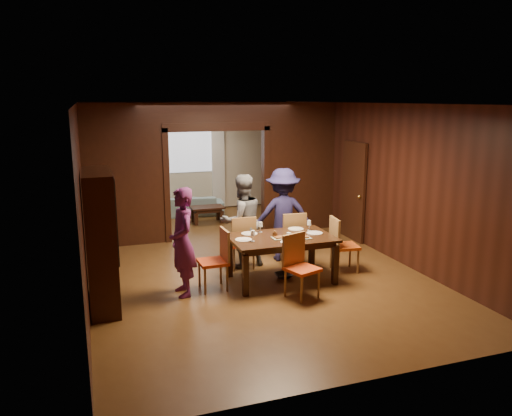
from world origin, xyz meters
name	(u,v)px	position (x,y,z in m)	size (l,w,h in m)	color
floor	(239,258)	(0.00, 0.00, 0.00)	(9.00, 9.00, 0.00)	#583718
ceiling	(238,103)	(0.00, 0.00, 2.90)	(5.50, 9.00, 0.02)	silver
room_walls	(214,167)	(0.00, 1.89, 1.51)	(5.52, 9.01, 2.90)	black
person_purple	(182,242)	(-1.34, -1.43, 0.84)	(0.61, 0.40, 1.68)	#64225F
person_grey	(242,221)	(-0.09, -0.44, 0.84)	(0.82, 0.64, 1.68)	slate
person_navy	(283,215)	(0.75, -0.33, 0.87)	(1.12, 0.64, 1.74)	#1C1A41
sofa	(190,206)	(-0.18, 3.85, 0.25)	(1.73, 0.68, 0.51)	#80A1A8
serving_bowl	(284,232)	(0.40, -1.26, 0.80)	(0.30, 0.30, 0.07)	black
dining_table	(281,259)	(0.31, -1.36, 0.38)	(1.70, 1.05, 0.76)	black
coffee_table	(207,215)	(0.07, 2.93, 0.20)	(0.80, 0.50, 0.40)	black
chair_left	(213,260)	(-0.86, -1.37, 0.48)	(0.44, 0.44, 0.97)	red
chair_right	(345,244)	(1.54, -1.28, 0.48)	(0.44, 0.44, 0.97)	#C44912
chair_far_l	(241,241)	(-0.12, -0.52, 0.48)	(0.44, 0.44, 0.97)	red
chair_far_r	(291,237)	(0.84, -0.53, 0.48)	(0.44, 0.44, 0.97)	#D94F14
chair_near	(302,267)	(0.34, -2.14, 0.48)	(0.44, 0.44, 0.97)	#CE3F13
hutch	(101,240)	(-2.53, -1.50, 1.00)	(0.40, 1.20, 2.00)	black
door_right	(353,191)	(2.70, 0.50, 1.05)	(0.06, 0.90, 2.10)	black
window_far	(190,148)	(0.00, 4.44, 1.70)	(1.20, 0.03, 1.30)	silver
curtain_left	(163,166)	(-0.75, 4.40, 1.25)	(0.35, 0.06, 2.40)	white
curtain_right	(218,163)	(0.75, 4.40, 1.25)	(0.35, 0.06, 2.40)	white
plate_left	(244,240)	(-0.34, -1.35, 0.77)	(0.27, 0.27, 0.01)	white
plate_far_l	(249,234)	(-0.14, -1.03, 0.77)	(0.27, 0.27, 0.01)	silver
plate_far_r	(296,229)	(0.72, -1.00, 0.77)	(0.27, 0.27, 0.01)	silver
plate_right	(315,233)	(0.92, -1.35, 0.77)	(0.27, 0.27, 0.01)	silver
plate_near	(289,242)	(0.29, -1.72, 0.77)	(0.27, 0.27, 0.01)	white
platter_a	(281,237)	(0.27, -1.46, 0.78)	(0.30, 0.20, 0.04)	gray
platter_b	(301,238)	(0.57, -1.58, 0.78)	(0.30, 0.20, 0.04)	gray
wineglass_left	(253,236)	(-0.22, -1.48, 0.85)	(0.08, 0.08, 0.18)	silver
wineglass_far	(261,227)	(0.08, -0.99, 0.85)	(0.08, 0.08, 0.18)	white
wineglass_right	(309,225)	(0.90, -1.16, 0.85)	(0.08, 0.08, 0.18)	silver
tumbler	(289,237)	(0.32, -1.65, 0.83)	(0.07, 0.07, 0.14)	white
condiment_jar	(275,234)	(0.19, -1.38, 0.82)	(0.08, 0.08, 0.11)	#492711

